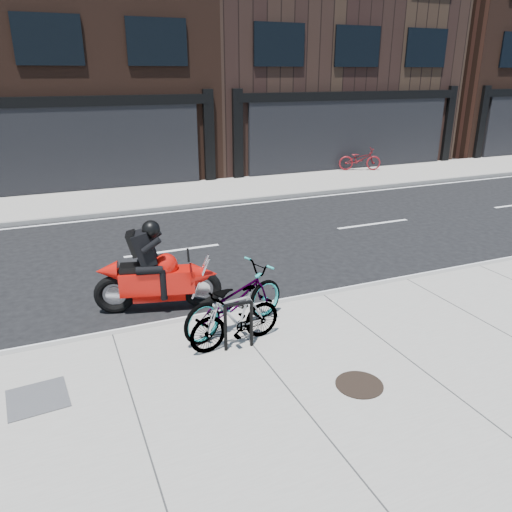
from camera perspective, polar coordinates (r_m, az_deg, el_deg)
name	(u,v)px	position (r m, az deg, el deg)	size (l,w,h in m)	color
ground	(195,280)	(10.80, -6.94, -2.71)	(120.00, 120.00, 0.00)	black
sidewalk_near	(306,416)	(6.72, 5.79, -17.71)	(60.00, 6.00, 0.13)	gray
sidewalk_far	(132,198)	(18.03, -13.96, 6.43)	(60.00, 3.50, 0.13)	gray
building_mideast	(301,28)	(27.29, 5.22, 24.51)	(12.00, 10.00, 12.50)	black
building_east	(484,30)	(34.55, 24.63, 22.41)	(10.00, 10.00, 13.00)	black
bike_rack	(239,321)	(7.72, -2.01, -7.47)	(0.47, 0.08, 0.79)	black
bicycle_front	(234,300)	(8.24, -2.48, -5.03)	(0.71, 2.04, 1.07)	gray
bicycle_rear	(235,317)	(7.82, -2.36, -7.01)	(0.45, 1.58, 0.95)	gray
motorcycle	(163,274)	(9.31, -10.59, -2.04)	(2.31, 0.98, 1.75)	black
bicycle_far	(360,159)	(22.73, 11.79, 10.79)	(0.64, 1.84, 0.97)	maroon
manhole_cover	(359,385)	(7.24, 11.72, -14.20)	(0.66, 0.66, 0.01)	black
utility_grate	(38,398)	(7.44, -23.70, -14.67)	(0.75, 0.75, 0.01)	#464648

